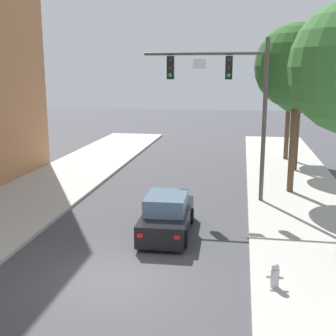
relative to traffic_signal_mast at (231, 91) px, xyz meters
name	(u,v)px	position (x,y,z in m)	size (l,w,h in m)	color
ground_plane	(117,278)	(-3.03, -8.71, -5.30)	(120.00, 120.00, 0.00)	#424247
traffic_signal_mast	(231,91)	(0.00, 0.00, 0.00)	(5.70, 0.38, 7.50)	#514C47
car_lead_black	(167,216)	(-2.17, -4.75, -4.58)	(1.93, 4.28, 1.60)	black
fire_hydrant	(275,275)	(1.63, -8.79, -4.79)	(0.48, 0.24, 0.72)	#B2B2B7
street_tree_second	(297,67)	(3.10, 1.88, 1.08)	(4.11, 4.11, 8.31)	brown
street_tree_third	(299,85)	(3.88, 7.08, 0.06)	(3.45, 3.45, 6.96)	brown
street_tree_farthest	(290,87)	(3.68, 10.63, -0.15)	(2.92, 2.92, 6.51)	brown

